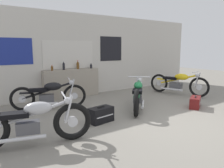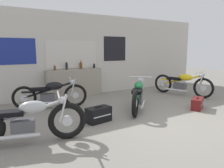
# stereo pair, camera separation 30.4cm
# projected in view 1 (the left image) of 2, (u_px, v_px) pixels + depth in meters

# --- Properties ---
(ground_plane) EXTENTS (24.00, 24.00, 0.00)m
(ground_plane) POSITION_uv_depth(u_px,v_px,m) (171.00, 121.00, 4.94)
(ground_plane) COLOR gray
(wall_back) EXTENTS (10.00, 0.07, 2.80)m
(wall_back) POSITION_uv_depth(u_px,v_px,m) (89.00, 55.00, 7.71)
(wall_back) COLOR beige
(wall_back) RESTS_ON ground_plane
(sill_counter) EXTENTS (1.91, 0.28, 0.94)m
(sill_counter) POSITION_uv_depth(u_px,v_px,m) (72.00, 83.00, 7.28)
(sill_counter) COLOR gray
(sill_counter) RESTS_ON ground_plane
(bottle_leftmost) EXTENTS (0.07, 0.07, 0.17)m
(bottle_leftmost) POSITION_uv_depth(u_px,v_px,m) (52.00, 68.00, 6.78)
(bottle_leftmost) COLOR #5B3814
(bottle_leftmost) RESTS_ON sill_counter
(bottle_left_center) EXTENTS (0.08, 0.08, 0.29)m
(bottle_left_center) POSITION_uv_depth(u_px,v_px,m) (64.00, 66.00, 7.01)
(bottle_left_center) COLOR black
(bottle_left_center) RESTS_ON sill_counter
(bottle_center) EXTENTS (0.09, 0.09, 0.28)m
(bottle_center) POSITION_uv_depth(u_px,v_px,m) (78.00, 65.00, 7.33)
(bottle_center) COLOR #5B3814
(bottle_center) RESTS_ON sill_counter
(bottle_right_center) EXTENTS (0.08, 0.08, 0.18)m
(bottle_right_center) POSITION_uv_depth(u_px,v_px,m) (91.00, 66.00, 7.57)
(bottle_right_center) COLOR black
(bottle_right_center) RESTS_ON sill_counter
(motorcycle_black) EXTENTS (1.91, 0.84, 0.81)m
(motorcycle_black) POSITION_uv_depth(u_px,v_px,m) (49.00, 94.00, 5.88)
(motorcycle_black) COLOR black
(motorcycle_black) RESTS_ON ground_plane
(motorcycle_yellow) EXTENTS (0.82, 2.08, 0.86)m
(motorcycle_yellow) POSITION_uv_depth(u_px,v_px,m) (178.00, 83.00, 7.74)
(motorcycle_yellow) COLOR black
(motorcycle_yellow) RESTS_ON ground_plane
(motorcycle_green) EXTENTS (1.47, 1.49, 0.83)m
(motorcycle_green) POSITION_uv_depth(u_px,v_px,m) (138.00, 95.00, 5.86)
(motorcycle_green) COLOR black
(motorcycle_green) RESTS_ON ground_plane
(motorcycle_silver) EXTENTS (1.98, 0.78, 0.84)m
(motorcycle_silver) POSITION_uv_depth(u_px,v_px,m) (32.00, 122.00, 3.66)
(motorcycle_silver) COLOR black
(motorcycle_silver) RESTS_ON ground_plane
(hard_case_black) EXTENTS (0.59, 0.37, 0.36)m
(hard_case_black) POSITION_uv_depth(u_px,v_px,m) (101.00, 115.00, 4.85)
(hard_case_black) COLOR black
(hard_case_black) RESTS_ON ground_plane
(hard_case_darkred) EXTENTS (0.63, 0.50, 0.32)m
(hard_case_darkred) POSITION_uv_depth(u_px,v_px,m) (195.00, 102.00, 6.05)
(hard_case_darkred) COLOR maroon
(hard_case_darkred) RESTS_ON ground_plane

